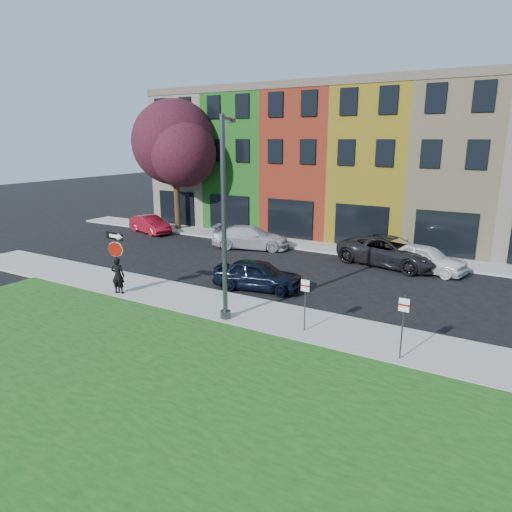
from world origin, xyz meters
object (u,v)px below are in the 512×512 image
Objects in this scene: sedan_near at (258,275)px; man at (118,276)px; stop_sign at (116,250)px; street_lamp at (225,220)px.

man is at bearing 117.89° from sedan_near.
stop_sign is 0.63× the size of sedan_near.
man is (-0.00, 0.02, -1.17)m from stop_sign.
sedan_near is 0.58× the size of street_lamp.
sedan_near is at bearing -163.25° from man.
sedan_near is at bearing 77.20° from street_lamp.
sedan_near is 4.99m from street_lamp.
street_lamp is at bearing 160.03° from man.
stop_sign is 6.46m from sedan_near.
man is 0.37× the size of sedan_near.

